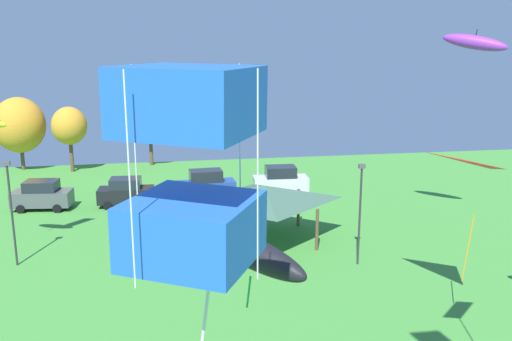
# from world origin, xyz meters

# --- Properties ---
(kite_flying_0) EXTENTS (2.68, 3.00, 2.08)m
(kite_flying_0) POSITION_xyz_m (0.94, 14.21, 7.65)
(kite_flying_0) COLOR black
(kite_flying_1) EXTENTS (2.20, 2.19, 6.37)m
(kite_flying_1) POSITION_xyz_m (-0.52, 9.87, 10.64)
(kite_flying_1) COLOR blue
(kite_flying_3) EXTENTS (3.08, 3.64, 4.32)m
(kite_flying_3) POSITION_xyz_m (13.32, 24.04, 5.68)
(kite_flying_3) COLOR red
(kite_flying_5) EXTENTS (3.61, 3.20, 1.53)m
(kite_flying_5) POSITION_xyz_m (18.22, 34.20, 12.34)
(kite_flying_5) COLOR purple
(parked_car_leftmost) EXTENTS (4.49, 2.44, 2.25)m
(parked_car_leftmost) POSITION_xyz_m (-10.13, 44.31, 1.11)
(parked_car_leftmost) COLOR #4C5156
(parked_car_leftmost) RESTS_ON ground
(parked_car_second_from_left) EXTENTS (4.30, 2.23, 2.20)m
(parked_car_second_from_left) POSITION_xyz_m (-3.93, 44.18, 1.10)
(parked_car_second_from_left) COLOR black
(parked_car_second_from_left) RESTS_ON ground
(parked_car_third_from_left) EXTENTS (4.71, 2.16, 2.54)m
(parked_car_third_from_left) POSITION_xyz_m (2.28, 44.44, 1.24)
(parked_car_third_from_left) COLOR #234299
(parked_car_third_from_left) RESTS_ON ground
(parked_car_rightmost_in_row) EXTENTS (4.56, 2.28, 2.46)m
(parked_car_rightmost_in_row) POSITION_xyz_m (8.48, 45.06, 1.21)
(parked_car_rightmost_in_row) COLOR silver
(parked_car_rightmost_in_row) RESTS_ON ground
(park_pavilion) EXTENTS (7.40, 5.98, 3.60)m
(park_pavilion) POSITION_xyz_m (5.18, 35.02, 3.08)
(park_pavilion) COLOR brown
(park_pavilion) RESTS_ON ground
(light_post_1) EXTENTS (0.36, 0.20, 6.04)m
(light_post_1) POSITION_xyz_m (-9.37, 33.37, 3.42)
(light_post_1) COLOR #2D2D33
(light_post_1) RESTS_ON ground
(light_post_3) EXTENTS (0.36, 0.20, 5.85)m
(light_post_3) POSITION_xyz_m (9.76, 30.23, 3.32)
(light_post_3) COLOR #2D2D33
(light_post_3) RESTS_ON ground
(treeline_tree_1) EXTENTS (4.97, 4.97, 7.22)m
(treeline_tree_1) POSITION_xyz_m (-14.84, 58.67, 4.48)
(treeline_tree_1) COLOR brown
(treeline_tree_1) RESTS_ON ground
(treeline_tree_2) EXTENTS (3.35, 3.35, 6.38)m
(treeline_tree_2) POSITION_xyz_m (-9.85, 56.93, 4.51)
(treeline_tree_2) COLOR brown
(treeline_tree_2) RESTS_ON ground
(treeline_tree_3) EXTENTS (4.33, 4.33, 7.26)m
(treeline_tree_3) POSITION_xyz_m (-2.23, 58.63, 4.86)
(treeline_tree_3) COLOR brown
(treeline_tree_3) RESTS_ON ground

